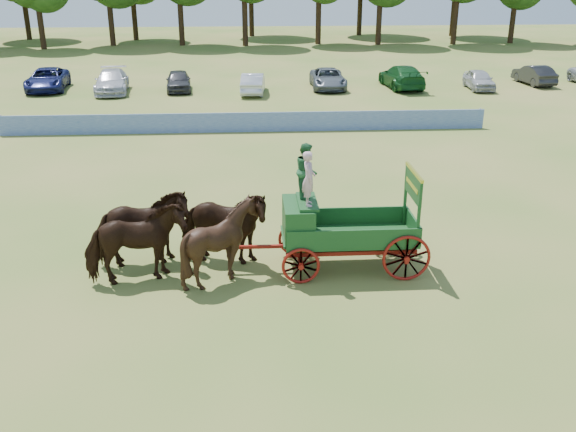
% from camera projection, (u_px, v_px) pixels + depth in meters
% --- Properties ---
extents(ground, '(160.00, 160.00, 0.00)m').
position_uv_depth(ground, '(285.00, 289.00, 17.91)').
color(ground, olive).
rests_on(ground, ground).
extents(horse_lead_left, '(3.02, 1.95, 2.35)m').
position_uv_depth(horse_lead_left, '(136.00, 244.00, 17.87)').
color(horse_lead_left, black).
rests_on(horse_lead_left, ground).
extents(horse_lead_right, '(2.98, 1.77, 2.35)m').
position_uv_depth(horse_lead_right, '(141.00, 229.00, 18.89)').
color(horse_lead_right, black).
rests_on(horse_lead_right, ground).
extents(horse_wheel_left, '(2.33, 2.12, 2.36)m').
position_uv_depth(horse_wheel_left, '(222.00, 242.00, 18.01)').
color(horse_wheel_left, black).
rests_on(horse_wheel_left, ground).
extents(horse_wheel_right, '(2.99, 1.84, 2.35)m').
position_uv_depth(horse_wheel_right, '(223.00, 227.00, 19.03)').
color(horse_wheel_right, black).
rests_on(horse_wheel_right, ground).
extents(farm_dray, '(5.99, 2.00, 3.74)m').
position_uv_depth(farm_dray, '(324.00, 216.00, 18.55)').
color(farm_dray, maroon).
rests_on(farm_dray, ground).
extents(sponsor_banner, '(26.00, 0.08, 1.05)m').
position_uv_depth(sponsor_banner, '(246.00, 122.00, 34.36)').
color(sponsor_banner, '#1B4094').
rests_on(sponsor_banner, ground).
extents(parked_cars, '(58.42, 7.33, 1.62)m').
position_uv_depth(parked_cars, '(299.00, 79.00, 45.93)').
color(parked_cars, silver).
rests_on(parked_cars, ground).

